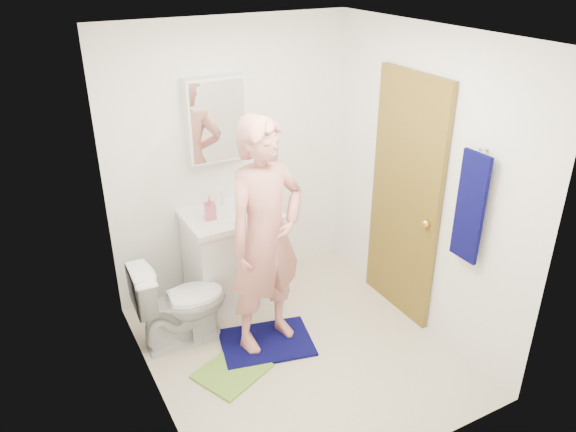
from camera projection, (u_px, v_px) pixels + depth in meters
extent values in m
cube|color=beige|center=(298.00, 351.00, 4.44)|extent=(2.20, 2.40, 0.02)
cube|color=white|center=(302.00, 32.00, 3.38)|extent=(2.20, 2.40, 0.02)
cube|color=white|center=(231.00, 160.00, 4.86)|extent=(2.20, 0.02, 2.40)
cube|color=white|center=(413.00, 301.00, 2.95)|extent=(2.20, 0.02, 2.40)
cube|color=white|center=(142.00, 251.00, 3.43)|extent=(0.02, 2.40, 2.40)
cube|color=white|center=(423.00, 184.00, 4.38)|extent=(0.02, 2.40, 2.40)
cube|color=white|center=(233.00, 259.00, 4.92)|extent=(0.75, 0.55, 0.80)
cube|color=white|center=(231.00, 216.00, 4.73)|extent=(0.79, 0.59, 0.05)
cylinder|color=white|center=(231.00, 214.00, 4.72)|extent=(0.40, 0.40, 0.03)
cylinder|color=silver|center=(222.00, 199.00, 4.84)|extent=(0.03, 0.03, 0.12)
cube|color=white|center=(216.00, 120.00, 4.57)|extent=(0.50, 0.12, 0.70)
cube|color=white|center=(219.00, 121.00, 4.52)|extent=(0.46, 0.01, 0.66)
cube|color=olive|center=(405.00, 199.00, 4.56)|extent=(0.05, 0.80, 2.05)
sphere|color=gold|center=(426.00, 223.00, 4.32)|extent=(0.07, 0.07, 0.07)
cube|color=#070743|center=(470.00, 208.00, 3.87)|extent=(0.03, 0.24, 0.80)
cylinder|color=silver|center=(484.00, 149.00, 3.71)|extent=(0.06, 0.02, 0.02)
imported|color=white|center=(181.00, 302.00, 4.39)|extent=(0.73, 0.44, 0.73)
cube|color=#070743|center=(267.00, 342.00, 4.50)|extent=(0.81, 0.66, 0.02)
cube|color=#75AC39|center=(232.00, 371.00, 4.20)|extent=(0.62, 0.58, 0.02)
imported|color=#D3627F|center=(210.00, 208.00, 4.58)|extent=(0.11, 0.11, 0.20)
imported|color=#95479C|center=(259.00, 198.00, 4.87)|extent=(0.13, 0.13, 0.10)
imported|color=tan|center=(266.00, 237.00, 4.13)|extent=(0.75, 0.58, 1.84)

